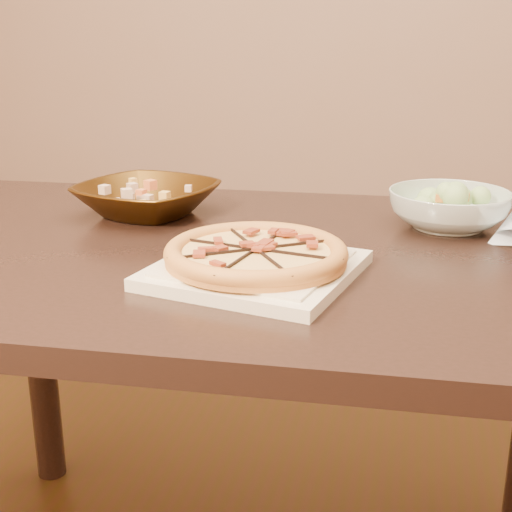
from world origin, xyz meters
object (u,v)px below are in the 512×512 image
object	(u,v)px
pizza	(256,253)
bronze_bowl	(147,199)
salad_bowl	(449,209)
dining_table	(228,309)
plate	(256,269)

from	to	relation	value
pizza	bronze_bowl	world-z (taller)	bronze_bowl
bronze_bowl	salad_bowl	bearing A→B (deg)	3.68
dining_table	bronze_bowl	world-z (taller)	bronze_bowl
plate	bronze_bowl	world-z (taller)	bronze_bowl
pizza	salad_bowl	size ratio (longest dim) A/B	1.24
salad_bowl	pizza	bearing A→B (deg)	-129.98
bronze_bowl	dining_table	bearing A→B (deg)	-38.90
plate	salad_bowl	size ratio (longest dim) A/B	1.50
plate	bronze_bowl	xyz separation A→B (m)	(-0.28, 0.29, 0.02)
dining_table	bronze_bowl	distance (m)	0.29
pizza	salad_bowl	world-z (taller)	salad_bowl
dining_table	pizza	world-z (taller)	pizza
salad_bowl	bronze_bowl	bearing A→B (deg)	-176.32
bronze_bowl	salad_bowl	xyz separation A→B (m)	(0.56, 0.04, 0.00)
dining_table	plate	bearing A→B (deg)	-58.94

